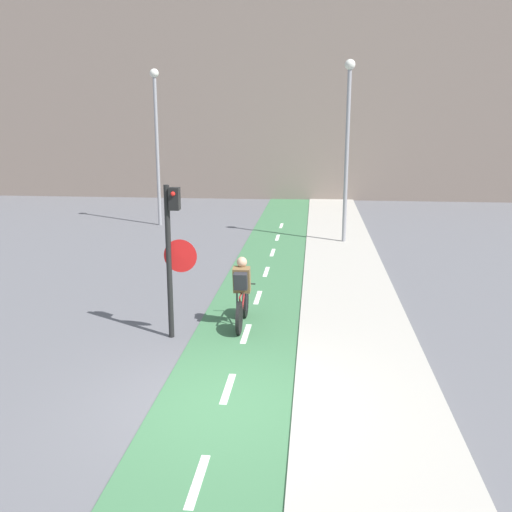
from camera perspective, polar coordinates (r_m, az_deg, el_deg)
The scene contains 8 objects.
ground_plane at distance 9.28m, azimuth -3.29°, elevation -14.58°, with size 120.00×120.00×0.00m, color #5B5B60.
bike_lane at distance 9.29m, azimuth -3.28°, elevation -14.49°, with size 2.19×60.00×0.02m.
sidewalk_strip at distance 9.22m, azimuth 11.42°, elevation -14.87°, with size 2.40×60.00×0.05m.
building_row_background at distance 34.41m, azimuth 3.76°, elevation 15.90°, with size 60.00×5.20×11.66m.
traffic_light_pole at distance 11.41m, azimuth -8.35°, elevation 1.09°, with size 0.67×0.25×3.14m.
street_lamp_far at distance 24.26m, azimuth -9.92°, elevation 12.23°, with size 0.36×0.36×6.36m.
street_lamp_sidewalk at distance 20.57m, azimuth 9.14°, elevation 12.09°, with size 0.36×0.36×6.36m.
cyclist_near at distance 12.22m, azimuth -1.42°, elevation -3.84°, with size 0.46×1.77×1.54m.
Camera 1 is at (1.35, -8.08, 4.36)m, focal length 40.00 mm.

